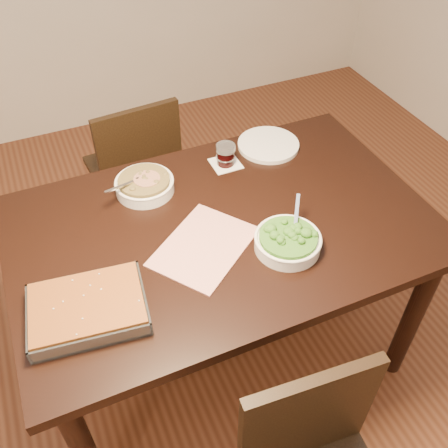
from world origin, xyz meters
name	(u,v)px	position (x,y,z in m)	size (l,w,h in m)	color
ground	(223,347)	(0.00, 0.00, 0.00)	(4.00, 4.00, 0.00)	#4D2616
table	(223,244)	(0.00, 0.00, 0.65)	(1.40, 0.90, 0.75)	black
magazine_a	(204,246)	(-0.10, -0.07, 0.75)	(0.33, 0.24, 0.01)	#C73939
coaster	(226,164)	(0.14, 0.30, 0.75)	(0.11, 0.11, 0.00)	white
stew_bowl	(145,184)	(-0.19, 0.27, 0.78)	(0.22, 0.21, 0.08)	white
broccoli_bowl	(288,241)	(0.15, -0.18, 0.78)	(0.21, 0.22, 0.08)	white
baking_dish	(88,309)	(-0.49, -0.19, 0.78)	(0.35, 0.27, 0.06)	silver
wine_tumbler	(226,154)	(0.14, 0.30, 0.80)	(0.07, 0.07, 0.08)	black
dinner_plate	(268,145)	(0.34, 0.33, 0.76)	(0.24, 0.24, 0.02)	white
chair_far	(136,167)	(-0.10, 0.80, 0.46)	(0.42, 0.42, 0.82)	black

